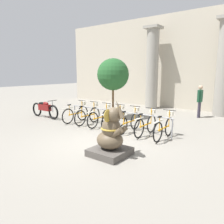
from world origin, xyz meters
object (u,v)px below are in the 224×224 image
Objects in this scene: bicycle_2 at (101,117)px; potted_tree at (113,76)px; bicycle_3 at (114,119)px; bicycle_6 at (164,128)px; motorcycle at (45,109)px; bicycle_5 at (146,124)px; bicycle_0 at (76,113)px; elephant_statue at (111,137)px; bicycle_4 at (129,122)px; bicycle_1 at (88,115)px; person_pedestrian at (200,98)px.

potted_tree is (-0.61, 1.71, 1.77)m from bicycle_2.
bicycle_3 and bicycle_6 have the same top height.
bicycle_6 is at bearing 3.19° from motorcycle.
bicycle_6 is (0.75, -0.02, 0.00)m from bicycle_5.
bicycle_3 is 0.55× the size of potted_tree.
bicycle_0 is 4.60m from elephant_statue.
bicycle_4 is 1.50m from bicycle_6.
bicycle_6 is at bearing -0.07° from bicycle_1.
person_pedestrian reaches higher than elephant_statue.
potted_tree is (-3.50, -2.84, 1.16)m from person_pedestrian.
motorcycle is at bearing -172.41° from bicycle_1.
bicycle_3 is at bearing 5.25° from motorcycle.
motorcycle is at bearing -176.81° from bicycle_6.
elephant_statue is at bearing -37.21° from bicycle_1.
person_pedestrian is at bearing 46.38° from bicycle_0.
elephant_statue is at bearing -85.24° from bicycle_5.
bicycle_4 reaches higher than motorcycle.
motorcycle is (-4.23, -0.39, 0.06)m from bicycle_3.
bicycle_0 is 6.39m from person_pedestrian.
bicycle_3 is 2.24m from bicycle_6.
bicycle_3 is (0.75, 0.02, 0.00)m from bicycle_2.
bicycle_4 is 1.00× the size of bicycle_6.
potted_tree is at bearing 35.92° from motorcycle.
bicycle_0 and bicycle_3 have the same top height.
person_pedestrian is (2.90, 4.55, 0.60)m from bicycle_2.
elephant_statue reaches higher than bicycle_6.
elephant_statue is at bearing -44.82° from bicycle_2.
elephant_statue reaches higher than bicycle_2.
bicycle_1 and bicycle_4 have the same top height.
motorcycle is at bearing -144.08° from potted_tree.
bicycle_6 is 0.98× the size of person_pedestrian.
bicycle_5 is 1.00× the size of bicycle_6.
motorcycle is (-6.48, -0.36, 0.06)m from bicycle_6.
bicycle_5 is at bearing 178.33° from bicycle_6.
bicycle_2 is 2.99m from bicycle_6.
elephant_statue is at bearing -68.79° from bicycle_4.
bicycle_5 is (2.24, 0.01, 0.00)m from bicycle_2.
bicycle_0 is 1.00× the size of bicycle_4.
bicycle_6 reaches higher than motorcycle.
bicycle_6 is at bearing -1.17° from bicycle_4.
person_pedestrian is at bearing 81.82° from bicycle_5.
person_pedestrian reaches higher than bicycle_2.
person_pedestrian is (6.38, 4.93, 0.54)m from motorcycle.
person_pedestrian reaches higher than bicycle_4.
bicycle_5 is at bearing 94.76° from elephant_statue.
bicycle_1 is 1.00× the size of bicycle_4.
bicycle_6 is at bearing -25.60° from potted_tree.
potted_tree is (0.14, 1.72, 1.77)m from bicycle_1.
bicycle_1 is at bearing -128.62° from person_pedestrian.
potted_tree reaches higher than bicycle_4.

